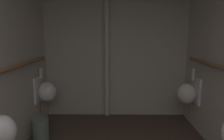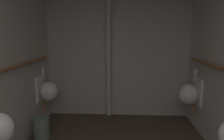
{
  "view_description": "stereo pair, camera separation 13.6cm",
  "coord_description": "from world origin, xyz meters",
  "views": [
    {
      "loc": [
        -0.04,
        0.08,
        1.56
      ],
      "look_at": [
        -0.07,
        3.11,
        1.04
      ],
      "focal_mm": 32.62,
      "sensor_mm": 36.0,
      "label": 1
    },
    {
      "loc": [
        0.09,
        0.08,
        1.56
      ],
      "look_at": [
        -0.07,
        3.11,
        1.04
      ],
      "focal_mm": 32.62,
      "sensor_mm": 36.0,
      "label": 2
    }
  ],
  "objects": [
    {
      "name": "urinal_left_far",
      "position": [
        -1.19,
        3.41,
        0.62
      ],
      "size": [
        0.32,
        0.3,
        0.76
      ],
      "color": "white"
    },
    {
      "name": "urinal_right_far",
      "position": [
        1.19,
        3.34,
        0.62
      ],
      "size": [
        0.32,
        0.3,
        0.76
      ],
      "color": "white"
    },
    {
      "name": "wall_back",
      "position": [
        0.0,
        3.95,
        1.26
      ],
      "size": [
        2.8,
        0.06,
        2.51
      ],
      "primitive_type": "cube",
      "color": "beige",
      "rests_on": "ground"
    },
    {
      "name": "standpipe_back_wall",
      "position": [
        -0.17,
        3.84,
        1.26
      ],
      "size": [
        0.09,
        0.09,
        2.46
      ],
      "primitive_type": "cylinder",
      "color": "beige",
      "rests_on": "ground"
    },
    {
      "name": "waste_bin",
      "position": [
        -1.14,
        2.93,
        0.16
      ],
      "size": [
        0.24,
        0.24,
        0.33
      ],
      "primitive_type": "cylinder",
      "color": "slate",
      "rests_on": "ground"
    }
  ]
}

